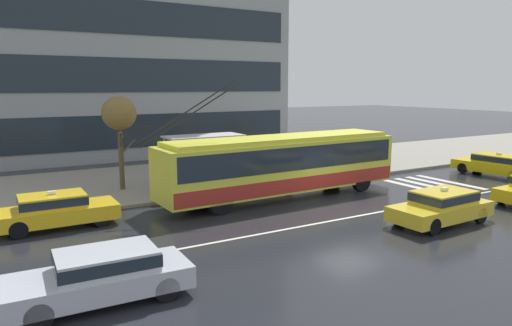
{
  "coord_description": "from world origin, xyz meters",
  "views": [
    {
      "loc": [
        -13.27,
        -14.8,
        5.21
      ],
      "look_at": [
        -2.46,
        3.75,
        1.63
      ],
      "focal_mm": 32.5,
      "sensor_mm": 36.0,
      "label": 1
    }
  ],
  "objects": [
    {
      "name": "crosswalk_stripe_inner_b",
      "position": [
        8.46,
        1.34,
        0.0
      ],
      "size": [
        0.44,
        4.4,
        0.01
      ],
      "primitive_type": "cube",
      "color": "beige",
      "rests_on": "ground_plane"
    },
    {
      "name": "taxi_queued_behind_bus",
      "position": [
        -11.3,
        3.32,
        0.7
      ],
      "size": [
        4.22,
        1.75,
        1.39
      ],
      "color": "yellow",
      "rests_on": "ground_plane"
    },
    {
      "name": "crosswalk_stripe_edge_near",
      "position": [
        5.76,
        1.34,
        0.0
      ],
      "size": [
        0.44,
        4.4,
        0.01
      ],
      "primitive_type": "cube",
      "color": "beige",
      "rests_on": "ground_plane"
    },
    {
      "name": "taxi_oncoming_near",
      "position": [
        1.49,
        -3.55,
        0.7
      ],
      "size": [
        4.28,
        1.87,
        1.39
      ],
      "color": "yellow",
      "rests_on": "ground_plane"
    },
    {
      "name": "ground_plane",
      "position": [
        0.0,
        0.0,
        0.0
      ],
      "size": [
        160.0,
        160.0,
        0.0
      ],
      "primitive_type": "plane",
      "color": "#23242A"
    },
    {
      "name": "taxi_cross_traffic",
      "position": [
        12.29,
        1.15,
        0.7
      ],
      "size": [
        2.09,
        4.7,
        1.39
      ],
      "color": "yellow",
      "rests_on": "ground_plane"
    },
    {
      "name": "sidewalk_slab",
      "position": [
        0.0,
        9.68,
        0.07
      ],
      "size": [
        80.0,
        10.0,
        0.14
      ],
      "primitive_type": "cube",
      "color": "gray",
      "rests_on": "ground_plane"
    },
    {
      "name": "pedestrian_at_shelter",
      "position": [
        2.22,
        7.66,
        1.76
      ],
      "size": [
        1.46,
        1.46,
        1.97
      ],
      "color": "brown",
      "rests_on": "sidewalk_slab"
    },
    {
      "name": "trolleybus",
      "position": [
        -1.42,
        3.08,
        1.6
      ],
      "size": [
        12.97,
        2.95,
        5.41
      ],
      "color": "#D4D73C",
      "rests_on": "ground_plane"
    },
    {
      "name": "crosswalk_stripe_inner_a",
      "position": [
        6.66,
        1.34,
        0.0
      ],
      "size": [
        0.44,
        4.4,
        0.01
      ],
      "primitive_type": "cube",
      "color": "beige",
      "rests_on": "ground_plane"
    },
    {
      "name": "crosswalk_stripe_center",
      "position": [
        7.56,
        1.34,
        0.0
      ],
      "size": [
        0.44,
        4.4,
        0.01
      ],
      "primitive_type": "cube",
      "color": "beige",
      "rests_on": "ground_plane"
    },
    {
      "name": "bus_shelter",
      "position": [
        -3.97,
        6.56,
        2.12
      ],
      "size": [
        3.92,
        1.75,
        2.64
      ],
      "color": "gray",
      "rests_on": "sidewalk_slab"
    },
    {
      "name": "private_car_oncoming",
      "position": [
        -11.13,
        -3.7,
        0.7
      ],
      "size": [
        4.37,
        1.87,
        1.26
      ],
      "color": "silver",
      "rests_on": "ground_plane"
    },
    {
      "name": "lane_centre_line",
      "position": [
        0.0,
        -1.2,
        0.0
      ],
      "size": [
        72.0,
        0.14,
        0.01
      ],
      "primitive_type": "cube",
      "color": "silver",
      "rests_on": "ground_plane"
    },
    {
      "name": "street_tree_bare",
      "position": [
        -7.68,
        7.96,
        3.81
      ],
      "size": [
        1.74,
        2.16,
        4.6
      ],
      "color": "#4D442E",
      "rests_on": "sidewalk_slab"
    },
    {
      "name": "pedestrian_approaching_curb",
      "position": [
        3.24,
        5.12,
        1.69
      ],
      "size": [
        1.32,
        1.32,
        1.98
      ],
      "color": "black",
      "rests_on": "sidewalk_slab"
    }
  ]
}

